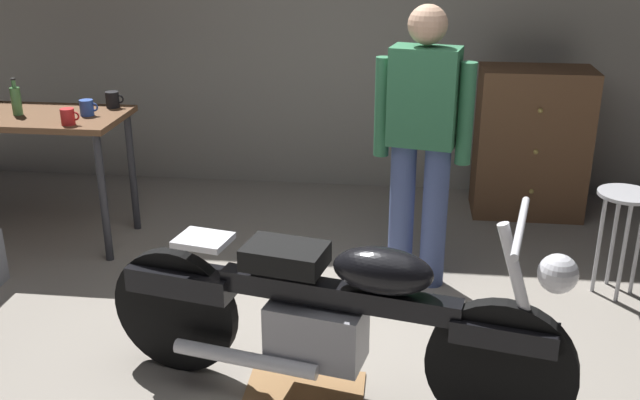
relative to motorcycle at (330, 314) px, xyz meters
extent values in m
plane|color=gray|center=(-0.21, 0.18, -0.45)|extent=(12.00, 12.00, 0.00)
cube|color=brown|center=(-2.18, 1.56, 0.43)|extent=(1.30, 0.64, 0.04)
cylinder|color=#2D2D33|center=(-1.59, 1.30, -0.02)|extent=(0.05, 0.05, 0.86)
cylinder|color=#2D2D33|center=(-1.59, 1.82, -0.02)|extent=(0.05, 0.05, 0.86)
cylinder|color=black|center=(0.74, -0.15, -0.13)|extent=(0.64, 0.20, 0.64)
cylinder|color=black|center=(-0.77, 0.17, -0.13)|extent=(0.64, 0.20, 0.64)
cube|color=black|center=(0.74, -0.15, 0.05)|extent=(0.46, 0.23, 0.10)
cube|color=black|center=(-0.73, 0.15, 0.05)|extent=(0.55, 0.28, 0.12)
cube|color=gray|center=(-0.06, 0.02, -0.11)|extent=(0.48, 0.33, 0.28)
cube|color=black|center=(0.03, 0.00, 0.10)|extent=(1.10, 0.32, 0.10)
ellipsoid|color=black|center=(0.23, -0.04, 0.25)|extent=(0.48, 0.31, 0.20)
cube|color=black|center=(-0.21, 0.05, 0.25)|extent=(0.40, 0.31, 0.10)
cube|color=silver|center=(-0.60, 0.13, 0.27)|extent=(0.28, 0.24, 0.03)
cylinder|color=silver|center=(0.80, -0.16, 0.20)|extent=(0.27, 0.10, 0.68)
cylinder|color=silver|center=(0.76, -0.16, 0.53)|extent=(0.15, 0.59, 0.03)
sphere|color=silver|center=(0.92, -0.19, 0.35)|extent=(0.16, 0.16, 0.16)
cylinder|color=silver|center=(-0.39, -0.06, -0.23)|extent=(0.70, 0.21, 0.07)
cylinder|color=#48588D|center=(0.50, 1.22, -0.01)|extent=(0.15, 0.15, 0.88)
cylinder|color=#48588D|center=(0.30, 1.26, -0.01)|extent=(0.15, 0.15, 0.88)
cube|color=#33724C|center=(0.40, 1.24, 0.71)|extent=(0.42, 0.30, 0.56)
cylinder|color=#33724C|center=(0.63, 1.19, 0.63)|extent=(0.09, 0.09, 0.58)
cylinder|color=#33724C|center=(0.16, 1.29, 0.63)|extent=(0.09, 0.09, 0.58)
sphere|color=tan|center=(0.40, 1.24, 1.11)|extent=(0.22, 0.22, 0.22)
cylinder|color=#B2B2B7|center=(1.57, 1.22, 0.18)|extent=(0.32, 0.32, 0.02)
cylinder|color=#B2B2B7|center=(1.68, 1.22, -0.14)|extent=(0.02, 0.02, 0.62)
cylinder|color=#B2B2B7|center=(1.57, 1.33, -0.14)|extent=(0.02, 0.02, 0.62)
cylinder|color=#B2B2B7|center=(1.46, 1.22, -0.14)|extent=(0.02, 0.02, 0.62)
cylinder|color=#B2B2B7|center=(1.57, 1.11, -0.14)|extent=(0.02, 0.02, 0.62)
cube|color=brown|center=(1.23, 2.48, 0.10)|extent=(0.80, 0.44, 1.10)
sphere|color=tan|center=(1.23, 2.25, 0.40)|extent=(0.04, 0.04, 0.04)
sphere|color=tan|center=(1.23, 2.25, 0.10)|extent=(0.04, 0.04, 0.04)
sphere|color=tan|center=(1.23, 2.25, -0.20)|extent=(0.04, 0.04, 0.04)
cube|color=olive|center=(-0.12, 0.01, -0.44)|extent=(0.56, 0.40, 0.01)
cylinder|color=red|center=(-1.78, 1.34, 0.50)|extent=(0.09, 0.09, 0.10)
torus|color=red|center=(-1.73, 1.34, 0.51)|extent=(0.06, 0.01, 0.06)
cylinder|color=#2D51AD|center=(-1.76, 1.57, 0.50)|extent=(0.09, 0.09, 0.10)
torus|color=#2D51AD|center=(-1.71, 1.57, 0.51)|extent=(0.06, 0.01, 0.06)
cylinder|color=black|center=(-1.67, 1.79, 0.50)|extent=(0.09, 0.09, 0.11)
torus|color=black|center=(-1.62, 1.79, 0.51)|extent=(0.06, 0.01, 0.06)
cylinder|color=#4C8C4C|center=(-2.21, 1.53, 0.54)|extent=(0.06, 0.06, 0.18)
cylinder|color=#4C8C4C|center=(-2.21, 1.53, 0.66)|extent=(0.03, 0.03, 0.05)
cylinder|color=black|center=(-2.21, 1.53, 0.69)|extent=(0.03, 0.03, 0.01)
camera|label=1|loc=(0.29, -2.86, 1.66)|focal=41.15mm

